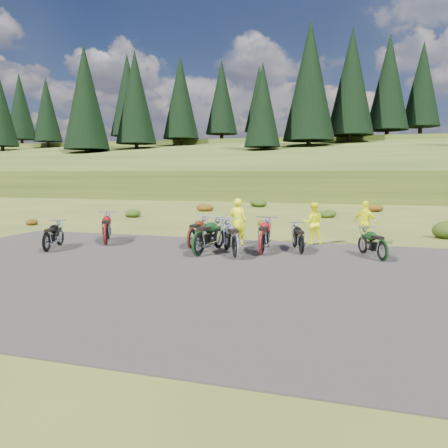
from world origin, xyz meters
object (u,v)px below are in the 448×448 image
(motorcycle_0, at_px, (47,253))
(person_middle, at_px, (238,222))
(motorcycle_3, at_px, (236,260))
(motorcycle_7, at_px, (382,262))

(motorcycle_0, xyz_separation_m, person_middle, (5.79, 3.52, 0.87))
(motorcycle_0, xyz_separation_m, motorcycle_3, (6.49, 0.69, 0.00))
(motorcycle_3, distance_m, motorcycle_7, 4.48)
(motorcycle_0, height_order, motorcycle_3, motorcycle_3)
(person_middle, bearing_deg, motorcycle_0, 27.73)
(motorcycle_0, bearing_deg, person_middle, -76.53)
(motorcycle_0, relative_size, motorcycle_7, 1.04)
(motorcycle_7, bearing_deg, motorcycle_3, 75.86)
(motorcycle_0, relative_size, person_middle, 1.11)
(motorcycle_3, distance_m, person_middle, 3.05)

